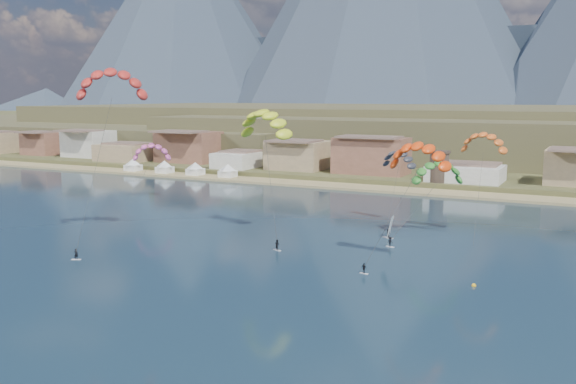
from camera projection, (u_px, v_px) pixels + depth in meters
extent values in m
plane|color=#0D2130|center=(169.00, 309.00, 76.93)|extent=(2400.00, 2400.00, 0.00)
cube|color=tan|center=(413.00, 191.00, 170.51)|extent=(2200.00, 12.00, 0.90)
cube|color=brown|center=(553.00, 124.00, 571.48)|extent=(2200.00, 900.00, 4.00)
cube|color=brown|center=(95.00, 130.00, 341.43)|extent=(280.00, 130.00, 10.00)
cube|color=brown|center=(420.00, 124.00, 322.68)|extent=(380.00, 170.00, 18.00)
cone|color=#293745|center=(183.00, 13.00, 991.99)|extent=(400.00, 400.00, 300.00)
cone|color=#293745|center=(70.00, 43.00, 1130.50)|extent=(340.00, 340.00, 230.00)
cube|color=#293745|center=(576.00, 72.00, 863.20)|extent=(2000.00, 200.00, 110.00)
cylinder|color=#47382D|center=(439.00, 168.00, 174.49)|extent=(5.20, 5.20, 8.00)
cylinder|color=#47382D|center=(440.00, 152.00, 173.84)|extent=(5.82, 5.82, 0.60)
cube|color=white|center=(133.00, 168.00, 212.53)|extent=(4.50, 4.50, 2.00)
pyramid|color=white|center=(133.00, 159.00, 212.08)|extent=(6.40, 6.40, 2.00)
cube|color=white|center=(165.00, 170.00, 206.75)|extent=(4.50, 4.50, 2.00)
pyramid|color=white|center=(164.00, 161.00, 206.30)|extent=(6.40, 6.40, 2.00)
cube|color=white|center=(195.00, 172.00, 201.41)|extent=(4.50, 4.50, 2.00)
pyramid|color=white|center=(195.00, 162.00, 200.96)|extent=(6.40, 6.40, 2.00)
cube|color=white|center=(228.00, 174.00, 196.08)|extent=(4.50, 4.50, 2.00)
pyramid|color=white|center=(228.00, 164.00, 195.63)|extent=(6.40, 6.40, 2.00)
cube|color=silver|center=(76.00, 259.00, 100.25)|extent=(1.55, 1.00, 0.10)
imported|color=black|center=(76.00, 254.00, 100.11)|extent=(0.74, 0.63, 1.72)
cylinder|color=#262626|center=(95.00, 172.00, 104.09)|extent=(0.05, 0.05, 27.02)
cube|color=silver|center=(277.00, 250.00, 106.32)|extent=(1.59, 1.06, 0.10)
imported|color=black|center=(277.00, 245.00, 106.18)|extent=(1.06, 0.97, 1.77)
cylinder|color=#262626|center=(271.00, 188.00, 110.71)|extent=(0.05, 0.05, 20.95)
cube|color=silver|center=(364.00, 273.00, 92.39)|extent=(1.36, 0.69, 0.09)
imported|color=black|center=(364.00, 268.00, 92.27)|extent=(0.94, 0.57, 1.50)
cylinder|color=#262626|center=(392.00, 217.00, 93.29)|extent=(0.05, 0.05, 16.77)
cube|color=silver|center=(390.00, 247.00, 108.63)|extent=(1.54, 0.85, 0.10)
imported|color=black|center=(390.00, 242.00, 108.49)|extent=(1.23, 0.92, 1.70)
cylinder|color=#262626|center=(415.00, 211.00, 111.49)|extent=(0.05, 0.05, 15.01)
cylinder|color=#262626|center=(142.00, 181.00, 153.48)|extent=(0.04, 0.04, 12.59)
cylinder|color=#262626|center=(392.00, 197.00, 124.86)|extent=(0.04, 0.04, 13.64)
cylinder|color=#262626|center=(477.00, 198.00, 110.51)|extent=(0.04, 0.04, 17.23)
cube|color=silver|center=(388.00, 238.00, 115.59)|extent=(2.27, 1.62, 0.11)
imported|color=black|center=(388.00, 233.00, 115.46)|extent=(0.93, 0.82, 1.60)
cube|color=white|center=(390.00, 227.00, 115.12)|extent=(1.90, 2.54, 3.83)
sphere|color=yellow|center=(474.00, 286.00, 86.23)|extent=(0.61, 0.61, 0.61)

